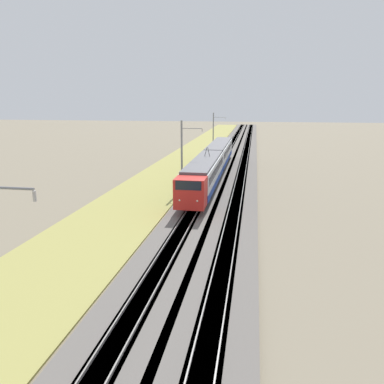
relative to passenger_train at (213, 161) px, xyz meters
name	(u,v)px	position (x,y,z in m)	size (l,w,h in m)	color
ballast_main	(214,174)	(2.33, 0.00, -2.24)	(240.00, 4.40, 0.30)	#605B56
ballast_adjacent	(242,175)	(2.33, -3.93, -2.24)	(240.00, 4.40, 0.30)	#605B56
track_main	(214,174)	(2.33, 0.00, -2.23)	(240.00, 1.57, 0.45)	#4C4238
track_adjacent	(242,175)	(2.33, -3.93, -2.23)	(240.00, 1.57, 0.45)	#4C4238
grass_verge	(168,173)	(2.33, 6.89, -2.33)	(240.00, 8.71, 0.12)	#99934C
passenger_train	(213,161)	(0.00, 0.00, 0.00)	(38.75, 2.93, 5.09)	red
catenary_mast_mid	(182,155)	(-8.24, 2.73, 1.93)	(0.22, 2.56, 8.36)	slate
catenary_mast_far	(213,133)	(25.46, 2.73, 1.90)	(0.22, 2.56, 8.29)	slate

